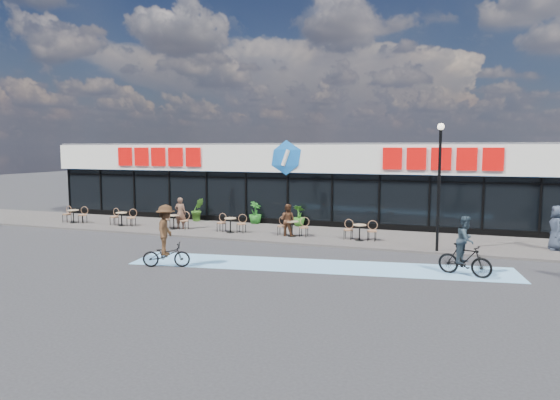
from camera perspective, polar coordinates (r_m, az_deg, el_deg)
name	(u,v)px	position (r m, az deg, el deg)	size (l,w,h in m)	color
ground	(235,251)	(21.29, -5.11, -5.80)	(120.00, 120.00, 0.00)	#28282B
sidewalk	(272,233)	(25.37, -0.90, -3.74)	(44.00, 5.00, 0.10)	#544D4A
bike_lane	(318,266)	(18.58, 4.33, -7.52)	(14.00, 2.20, 0.01)	#73AFDA
building	(303,181)	(30.22, 2.66, 2.20)	(30.60, 6.57, 4.75)	black
lamp_post	(439,176)	(21.30, 17.74, 2.64)	(0.28, 0.28, 5.22)	black
bistro_set_0	(74,215)	(30.62, -22.43, -1.55)	(1.54, 0.62, 0.90)	tan
bistro_set_1	(123,217)	(28.57, -17.55, -1.89)	(1.54, 0.62, 0.90)	tan
bistro_set_2	(175,220)	(26.75, -11.95, -2.26)	(1.54, 0.62, 0.90)	tan
bistro_set_3	(231,223)	(25.23, -5.61, -2.66)	(1.54, 0.62, 0.90)	tan
bistro_set_4	(293,227)	(24.05, 1.46, -3.06)	(1.54, 0.62, 0.90)	tan
bistro_set_5	(360,230)	(23.27, 9.13, -3.44)	(1.54, 0.62, 0.90)	tan
potted_plant_left	(198,210)	(29.27, -9.41, -1.09)	(0.73, 0.59, 1.34)	#386A1E
potted_plant_mid	(255,213)	(27.98, -2.84, -1.44)	(0.70, 0.70, 1.24)	#1F631C
potted_plant_right	(299,216)	(27.08, 2.19, -1.79)	(0.64, 0.64, 1.14)	#336F1F
patron_left	(180,213)	(26.67, -11.32, -1.47)	(0.61, 0.40, 1.66)	brown
patron_right	(288,220)	(24.00, 0.86, -2.30)	(0.76, 0.59, 1.56)	#4A2C1A
pedestrian_a	(557,228)	(23.69, 29.07, -2.80)	(0.91, 0.59, 1.86)	#2C3545
cyclist_a	(465,251)	(18.10, 20.40, -5.51)	(1.90, 1.11, 2.06)	black
cyclist_c	(166,240)	(18.66, -12.90, -4.43)	(1.83, 1.35, 2.29)	black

